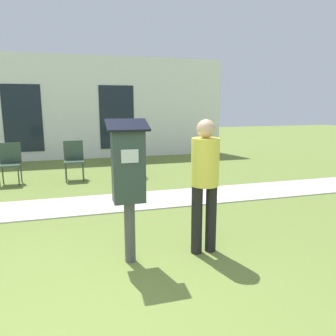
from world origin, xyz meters
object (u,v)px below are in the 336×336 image
parking_meter (128,173)px  outdoor_chair_middle (74,157)px  outdoor_chair_left (10,160)px  person_standing (205,176)px  outdoor_chair_right (132,155)px

parking_meter → outdoor_chair_middle: bearing=97.4°
outdoor_chair_left → outdoor_chair_middle: size_ratio=1.00×
person_standing → outdoor_chair_right: person_standing is taller
person_standing → outdoor_chair_left: size_ratio=1.76×
outdoor_chair_left → outdoor_chair_middle: 1.35m
outdoor_chair_right → parking_meter: bearing=-104.7°
outdoor_chair_left → outdoor_chair_right: size_ratio=1.00×
outdoor_chair_middle → outdoor_chair_right: same height
outdoor_chair_left → parking_meter: bearing=-47.5°
person_standing → outdoor_chair_middle: bearing=131.7°
outdoor_chair_left → outdoor_chair_right: (2.69, 0.01, 0.00)m
parking_meter → outdoor_chair_left: size_ratio=1.77×
outdoor_chair_left → outdoor_chair_right: 2.69m
parking_meter → outdoor_chair_right: (0.78, 4.32, -0.49)m
parking_meter → outdoor_chair_left: 4.74m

